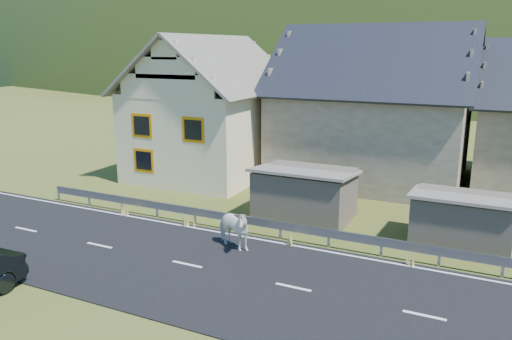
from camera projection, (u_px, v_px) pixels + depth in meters
The scene contains 11 objects.
ground at pixel (293, 288), 15.87m from camera, with size 160.00×160.00×0.00m, color #3C4616.
road at pixel (293, 288), 15.86m from camera, with size 60.00×7.00×0.04m, color black.
lane_markings at pixel (293, 287), 15.86m from camera, with size 60.00×6.60×0.01m, color silver.
guardrail at pixel (329, 234), 18.96m from camera, with size 28.10×0.09×0.75m.
shed_left at pixel (305, 194), 22.13m from camera, with size 4.30×3.30×2.40m, color brown.
shed_right at pixel (461, 221), 19.01m from camera, with size 3.80×2.90×2.20m, color brown.
house_cream at pixel (211, 101), 29.51m from camera, with size 7.80×9.80×8.30m.
house_stone_a at pixel (374, 98), 28.32m from camera, with size 10.80×9.80×8.90m.
mountain at pixel (491, 126), 176.33m from camera, with size 440.00×280.00×260.00m, color #203814.
conifer_patch at pixel (252, 52), 133.77m from camera, with size 76.00×50.00×28.00m, color black.
horse at pixel (232, 228), 18.77m from camera, with size 1.89×0.86×1.60m, color white.
Camera 1 is at (5.16, -13.60, 7.48)m, focal length 35.00 mm.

